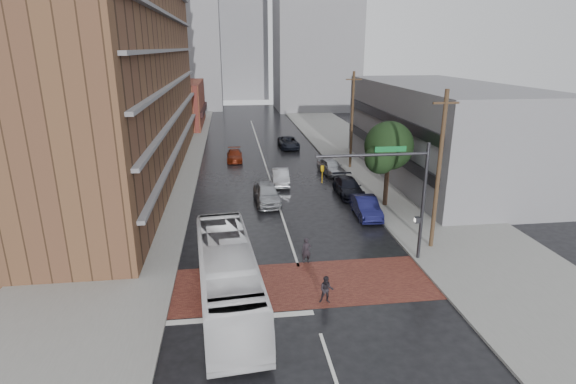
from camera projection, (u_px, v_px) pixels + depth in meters
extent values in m
plane|color=black|center=(306.00, 289.00, 23.95)|extent=(160.00, 160.00, 0.00)
cube|color=brown|center=(304.00, 284.00, 24.42)|extent=(14.00, 5.00, 0.02)
cube|color=gray|center=(155.00, 172.00, 46.11)|extent=(9.00, 90.00, 0.15)
cube|color=gray|center=(372.00, 164.00, 48.92)|extent=(9.00, 90.00, 0.15)
cube|color=brown|center=(111.00, 27.00, 40.57)|extent=(10.00, 44.00, 28.00)
cube|color=brown|center=(177.00, 104.00, 72.35)|extent=(8.00, 16.00, 7.00)
cube|color=slate|center=(440.00, 131.00, 43.45)|extent=(11.00, 26.00, 9.00)
cube|color=slate|center=(175.00, 28.00, 90.90)|extent=(18.00, 16.00, 32.00)
cube|color=slate|center=(316.00, 16.00, 88.05)|extent=(16.00, 14.00, 36.00)
cube|color=slate|center=(242.00, 48.00, 109.88)|extent=(12.00, 10.00, 24.00)
cylinder|color=#332319|center=(386.00, 183.00, 35.69)|extent=(0.36, 0.36, 4.00)
sphere|color=black|center=(389.00, 146.00, 34.77)|extent=(3.80, 3.80, 3.80)
sphere|color=black|center=(380.00, 158.00, 34.15)|extent=(2.40, 2.40, 2.40)
sphere|color=black|center=(395.00, 151.00, 35.81)|extent=(2.60, 2.60, 2.60)
cylinder|color=#2D2D33|center=(423.00, 204.00, 26.09)|extent=(0.20, 0.20, 7.20)
cylinder|color=#2D2D33|center=(373.00, 155.00, 24.78)|extent=(6.40, 0.16, 0.16)
imported|color=gold|center=(323.00, 174.00, 24.74)|extent=(0.20, 0.16, 1.00)
cube|color=#0C5926|center=(391.00, 149.00, 24.81)|extent=(1.80, 0.05, 0.30)
cube|color=#2D2D33|center=(417.00, 220.00, 26.37)|extent=(0.30, 0.30, 0.35)
cylinder|color=#473321|center=(438.00, 173.00, 27.26)|extent=(0.26, 0.26, 10.00)
cube|color=#473321|center=(446.00, 103.00, 25.97)|extent=(1.60, 0.12, 0.12)
cylinder|color=#473321|center=(352.00, 121.00, 46.13)|extent=(0.26, 0.26, 10.00)
cube|color=#473321|center=(354.00, 79.00, 44.83)|extent=(1.60, 0.12, 0.12)
imported|color=white|center=(228.00, 276.00, 22.02)|extent=(3.60, 11.48, 3.15)
imported|color=black|center=(306.00, 251.00, 26.60)|extent=(0.59, 0.40, 1.56)
imported|color=black|center=(326.00, 290.00, 22.41)|extent=(0.80, 0.68, 1.46)
imported|color=#9EA1A5|center=(267.00, 194.00, 36.73)|extent=(2.22, 5.02, 1.68)
imported|color=#B3B5BB|center=(281.00, 177.00, 41.86)|extent=(1.76, 4.40, 1.42)
imported|color=#661D0B|center=(235.00, 155.00, 50.68)|extent=(1.74, 4.23, 1.22)
imported|color=black|center=(289.00, 142.00, 57.07)|extent=(2.47, 5.15, 1.42)
imported|color=#12133F|center=(366.00, 207.00, 33.92)|extent=(1.79, 4.64, 1.51)
imported|color=black|center=(348.00, 187.00, 38.90)|extent=(2.02, 4.95, 1.44)
imported|color=#A8ABB0|center=(331.00, 167.00, 45.34)|extent=(2.50, 4.74, 1.54)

